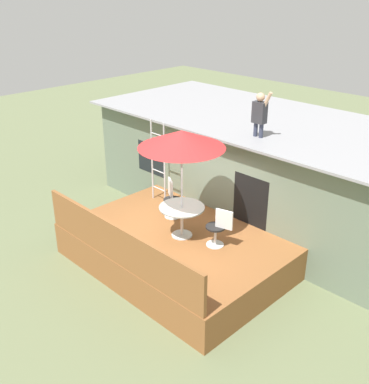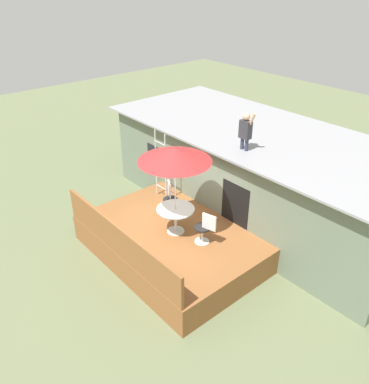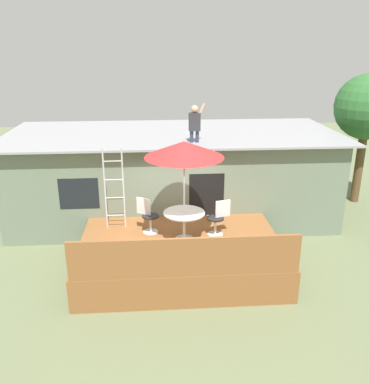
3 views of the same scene
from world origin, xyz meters
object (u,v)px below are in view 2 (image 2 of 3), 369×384
patio_umbrella (175,154)px  person_figure (246,129)px  step_ladder (161,166)px  patio_table (176,214)px  patio_chair_left (170,198)px  patio_chair_right (205,228)px

patio_umbrella → person_figure: (0.46, 2.10, 0.29)m
step_ladder → person_figure: bearing=28.5°
patio_umbrella → person_figure: person_figure is taller
patio_table → patio_umbrella: (-0.00, 0.00, 1.76)m
patio_table → step_ladder: step_ladder is taller
patio_umbrella → patio_table: bearing=-16.7°
patio_umbrella → patio_chair_left: bearing=149.4°
person_figure → patio_chair_left: size_ratio=1.21×
patio_umbrella → step_ladder: size_ratio=1.15×
step_ladder → patio_chair_right: bearing=-13.4°
person_figure → patio_chair_right: size_ratio=1.21×
step_ladder → patio_chair_right: size_ratio=2.39×
patio_table → patio_umbrella: bearing=163.3°
patio_umbrella → patio_chair_left: (-0.91, 0.54, -1.89)m
patio_umbrella → patio_chair_left: 2.16m
patio_umbrella → patio_chair_left: patio_umbrella is taller
patio_chair_left → patio_chair_right: size_ratio=1.00×
patio_table → patio_umbrella: size_ratio=0.41×
patio_umbrella → person_figure: bearing=77.6°
patio_table → patio_chair_left: bearing=149.4°
person_figure → patio_table: bearing=-102.4°
step_ladder → person_figure: size_ratio=1.98×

